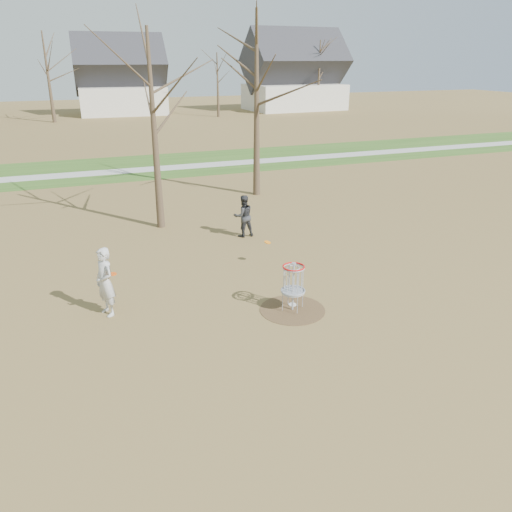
{
  "coord_description": "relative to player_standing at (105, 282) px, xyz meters",
  "views": [
    {
      "loc": [
        -5.23,
        -11.0,
        6.42
      ],
      "look_at": [
        -0.5,
        1.5,
        1.1
      ],
      "focal_mm": 35.0,
      "sensor_mm": 36.0,
      "label": 1
    }
  ],
  "objects": [
    {
      "name": "houses_row",
      "position": [
        9.05,
        51.02,
        2.58
      ],
      "size": [
        56.51,
        10.01,
        7.26
      ],
      "color": "silver",
      "rests_on": "ground"
    },
    {
      "name": "dirt_circle",
      "position": [
        4.73,
        -1.54,
        -0.94
      ],
      "size": [
        1.8,
        1.8,
        0.01
      ],
      "primitive_type": "cylinder",
      "color": "#47331E",
      "rests_on": "ground"
    },
    {
      "name": "discs_in_play",
      "position": [
        2.86,
        0.82,
        0.04
      ],
      "size": [
        5.3,
        2.02,
        0.45
      ],
      "color": "orange",
      "rests_on": "ground"
    },
    {
      "name": "bare_trees",
      "position": [
        6.51,
        34.25,
        4.4
      ],
      "size": [
        52.62,
        44.98,
        9.0
      ],
      "color": "#382B1E",
      "rests_on": "ground"
    },
    {
      "name": "player_throwing",
      "position": [
        5.5,
        4.67,
        -0.13
      ],
      "size": [
        0.81,
        0.64,
        1.63
      ],
      "primitive_type": "imported",
      "rotation": [
        0.0,
        0.0,
        3.17
      ],
      "color": "#2C2D30",
      "rests_on": "ground"
    },
    {
      "name": "green_band",
      "position": [
        4.73,
        19.46,
        -0.94
      ],
      "size": [
        160.0,
        8.0,
        0.01
      ],
      "primitive_type": "cube",
      "color": "#2D5119",
      "rests_on": "ground"
    },
    {
      "name": "disc_grounded",
      "position": [
        4.84,
        -1.29,
        -0.92
      ],
      "size": [
        0.22,
        0.22,
        0.02
      ],
      "primitive_type": "cylinder",
      "color": "silver",
      "rests_on": "dirt_circle"
    },
    {
      "name": "ground",
      "position": [
        4.73,
        -1.54,
        -0.94
      ],
      "size": [
        160.0,
        160.0,
        0.0
      ],
      "primitive_type": "plane",
      "color": "brown",
      "rests_on": "ground"
    },
    {
      "name": "footpath",
      "position": [
        4.73,
        18.46,
        -0.93
      ],
      "size": [
        160.0,
        1.5,
        0.01
      ],
      "primitive_type": "cube",
      "color": "#9E9E99",
      "rests_on": "green_band"
    },
    {
      "name": "disc_golf_basket",
      "position": [
        4.73,
        -1.54,
        -0.03
      ],
      "size": [
        0.64,
        0.64,
        1.35
      ],
      "color": "#9EA3AD",
      "rests_on": "ground"
    },
    {
      "name": "player_standing",
      "position": [
        0.0,
        0.0,
        0.0
      ],
      "size": [
        0.68,
        0.81,
        1.88
      ],
      "primitive_type": "imported",
      "rotation": [
        0.0,
        0.0,
        -1.17
      ],
      "color": "#B9B9B9",
      "rests_on": "ground"
    }
  ]
}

